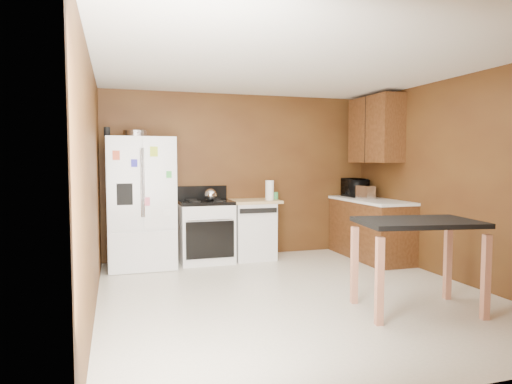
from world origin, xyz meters
name	(u,v)px	position (x,y,z in m)	size (l,w,h in m)	color
floor	(296,295)	(0.00, 0.00, 0.00)	(4.50, 4.50, 0.00)	silver
ceiling	(297,65)	(0.00, 0.00, 2.50)	(4.50, 4.50, 0.00)	white
wall_back	(242,175)	(0.00, 2.25, 1.25)	(4.20, 4.20, 0.00)	#553516
wall_front	(435,199)	(0.00, -2.25, 1.25)	(4.20, 4.20, 0.00)	#553516
wall_left	(92,185)	(-2.10, 0.00, 1.25)	(4.50, 4.50, 0.00)	#553516
wall_right	(456,180)	(2.10, 0.00, 1.25)	(4.50, 4.50, 0.00)	#553516
roasting_pan	(136,134)	(-1.60, 1.88, 1.85)	(0.36, 0.36, 0.09)	silver
pen_cup	(107,132)	(-1.98, 1.78, 1.86)	(0.08, 0.08, 0.12)	black
kettle	(211,195)	(-0.58, 1.83, 0.99)	(0.18, 0.18, 0.18)	silver
paper_towel	(270,190)	(0.33, 1.87, 1.04)	(0.13, 0.13, 0.29)	white
green_canister	(275,196)	(0.46, 2.00, 0.94)	(0.10, 0.10, 0.10)	#46B862
toaster	(366,192)	(1.76, 1.52, 1.00)	(0.17, 0.27, 0.20)	silver
microwave	(355,188)	(1.80, 1.92, 1.03)	(0.48, 0.33, 0.27)	black
refrigerator	(141,203)	(-1.55, 1.86, 0.90)	(0.90, 0.80, 1.80)	white
gas_range	(206,230)	(-0.64, 1.92, 0.46)	(0.76, 0.68, 1.10)	white
dishwasher	(252,229)	(0.08, 1.95, 0.45)	(0.78, 0.63, 0.89)	white
right_cabinets	(372,198)	(1.84, 1.48, 0.91)	(0.63, 1.58, 2.45)	brown
island	(417,235)	(0.93, -0.85, 0.76)	(1.22, 0.92, 0.91)	black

